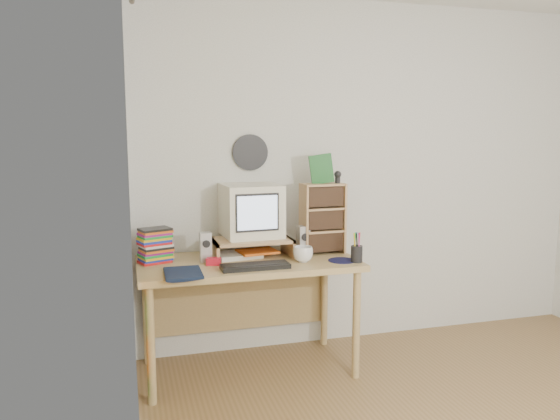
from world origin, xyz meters
TOP-DOWN VIEW (x-y plane):
  - back_wall at (0.00, 1.75)m, footprint 3.50×0.00m
  - left_wall at (-1.75, 0.00)m, footprint 0.00×3.50m
  - curtain at (-1.71, 0.48)m, footprint 0.00×2.20m
  - wall_disc at (-0.93, 1.73)m, footprint 0.25×0.02m
  - desk at (-1.03, 1.44)m, footprint 1.40×0.70m
  - monitor_riser at (-0.98, 1.48)m, footprint 0.52×0.30m
  - crt_monitor at (-0.96, 1.53)m, footprint 0.39×0.39m
  - speaker_left at (-1.30, 1.41)m, footprint 0.07×0.07m
  - speaker_right at (-0.64, 1.43)m, footprint 0.08×0.08m
  - keyboard at (-1.03, 1.16)m, footprint 0.42×0.14m
  - dvd_stack at (-1.61, 1.48)m, footprint 0.22×0.19m
  - cd_rack at (-0.49, 1.46)m, footprint 0.29×0.17m
  - mug at (-0.70, 1.24)m, footprint 0.16×0.16m
  - diary at (-1.58, 1.11)m, footprint 0.26×0.20m
  - mousepad at (-0.45, 1.20)m, footprint 0.20×0.20m
  - pen_cup at (-0.38, 1.14)m, footprint 0.09×0.09m
  - papers at (-1.03, 1.49)m, footprint 0.31×0.25m
  - red_box at (-1.26, 1.32)m, footprint 0.10×0.08m
  - game_box at (-0.50, 1.47)m, footprint 0.16×0.06m
  - webcam at (-0.39, 1.46)m, footprint 0.05×0.05m

SIDE VIEW (x-z plane):
  - desk at x=-1.03m, z-range 0.24..0.99m
  - mousepad at x=-0.45m, z-range 0.75..0.75m
  - keyboard at x=-1.03m, z-range 0.75..0.78m
  - papers at x=-1.03m, z-range 0.75..0.79m
  - red_box at x=-1.26m, z-range 0.75..0.79m
  - diary at x=-1.58m, z-range 0.75..0.80m
  - mug at x=-0.70m, z-range 0.75..0.85m
  - pen_cup at x=-0.38m, z-range 0.75..0.90m
  - monitor_riser at x=-0.98m, z-range 0.78..0.90m
  - speaker_left at x=-1.30m, z-range 0.75..0.94m
  - speaker_right at x=-0.64m, z-range 0.75..0.95m
  - dvd_stack at x=-1.61m, z-range 0.75..1.02m
  - cd_rack at x=-0.49m, z-range 0.75..1.23m
  - crt_monitor at x=-0.96m, z-range 0.87..1.22m
  - curtain at x=-1.71m, z-range 0.05..2.25m
  - back_wall at x=0.00m, z-range -0.50..3.00m
  - left_wall at x=-1.75m, z-range -0.50..3.00m
  - webcam at x=-0.39m, z-range 1.23..1.31m
  - game_box at x=-0.50m, z-range 1.23..1.42m
  - wall_disc at x=-0.93m, z-range 1.30..1.55m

